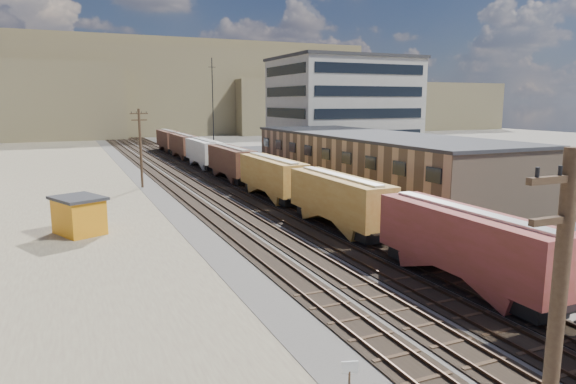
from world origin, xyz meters
name	(u,v)px	position (x,y,z in m)	size (l,w,h in m)	color
ground	(387,283)	(0.00, 0.00, 0.00)	(300.00, 300.00, 0.00)	#6B6356
ballast_bed	(193,176)	(0.00, 50.00, 0.03)	(18.00, 200.00, 0.06)	#4C4742
dirt_yard	(43,197)	(-20.00, 40.00, 0.01)	(24.00, 180.00, 0.03)	#756350
asphalt_lot	(375,181)	(22.00, 35.00, 0.02)	(26.00, 120.00, 0.04)	#232326
rail_tracks	(190,175)	(-0.55, 50.00, 0.11)	(11.40, 200.00, 0.24)	black
freight_train	(250,167)	(3.80, 35.64, 2.79)	(3.00, 119.74, 4.46)	black
warehouse	(372,165)	(14.98, 25.00, 3.65)	(12.40, 40.40, 7.25)	tan
office_tower	(342,111)	(27.95, 54.95, 9.26)	(22.60, 18.60, 18.45)	#9E998E
utility_pole_south	(551,374)	(-8.50, -18.00, 5.30)	(2.20, 0.32, 10.00)	#382619
utility_pole_north	(141,146)	(-8.50, 42.00, 5.30)	(2.20, 0.32, 10.00)	#382619
radio_mast	(213,112)	(6.00, 60.00, 9.12)	(1.20, 0.16, 18.00)	black
hills_north	(114,92)	(0.17, 167.92, 14.10)	(265.00, 80.00, 32.00)	brown
maintenance_shed	(79,215)	(-16.65, 20.12, 1.62)	(4.82, 5.31, 3.17)	orange
sign_post	(349,374)	(-8.50, -9.97, 1.11)	(0.61, 0.23, 1.63)	#382619
parked_car_white	(528,214)	(20.85, 8.10, 0.85)	(1.80, 5.17, 1.70)	silver
parked_car_silver	(549,206)	(26.11, 10.24, 0.76)	(2.14, 5.26, 1.53)	#9B9CA2
parked_car_blue	(357,173)	(20.66, 37.60, 0.78)	(2.60, 5.64, 1.57)	navy
parked_car_far	(342,162)	(25.61, 50.53, 0.77)	(1.82, 4.52, 1.54)	silver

